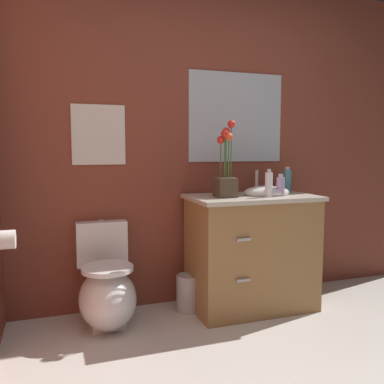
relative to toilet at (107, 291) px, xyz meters
name	(u,v)px	position (x,y,z in m)	size (l,w,h in m)	color
wall_back	(209,143)	(0.86, 0.30, 1.01)	(4.11, 0.05, 2.50)	brown
toilet	(107,291)	(0.00, 0.00, 0.00)	(0.38, 0.59, 0.69)	white
vanity_cabinet	(252,250)	(1.08, -0.03, 0.20)	(0.94, 0.56, 1.04)	#9E7242
flower_vase	(226,174)	(0.85, -0.06, 0.78)	(0.14, 0.14, 0.55)	#4C3D2D
soap_bottle	(269,184)	(1.15, -0.15, 0.70)	(0.05, 0.05, 0.20)	white
lotion_bottle	(287,180)	(1.45, 0.10, 0.71)	(0.06, 0.06, 0.20)	teal
hand_wash_bottle	(280,186)	(1.26, -0.12, 0.69)	(0.06, 0.06, 0.16)	#B28CBF
trash_bin	(188,293)	(0.61, 0.06, -0.11)	(0.18, 0.18, 0.27)	#B7B7BC
wall_poster	(99,135)	(0.00, 0.27, 1.06)	(0.38, 0.01, 0.43)	silver
wall_mirror	(236,117)	(1.08, 0.27, 1.21)	(0.80, 0.01, 0.70)	#B2BCC6
toilet_paper_roll	(5,240)	(-0.59, -0.20, 0.44)	(0.11, 0.11, 0.11)	white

